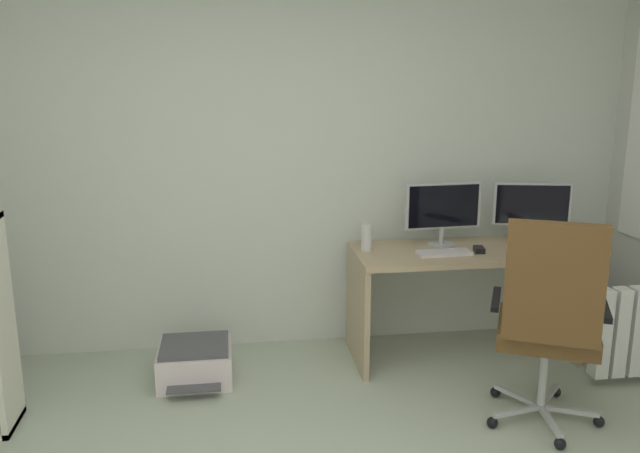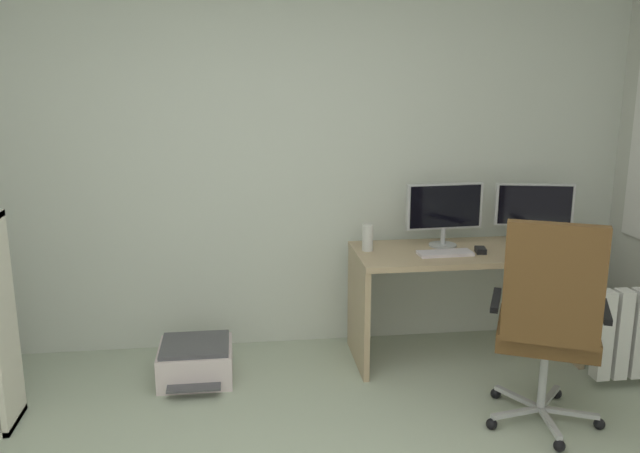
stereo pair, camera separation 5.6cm
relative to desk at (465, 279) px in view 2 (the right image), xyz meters
name	(u,v)px [view 2 (the right image)]	position (x,y,z in m)	size (l,w,h in m)	color
wall_back	(269,163)	(-1.23, 0.44, 0.72)	(4.87, 0.10, 2.50)	silver
desk	(465,279)	(0.00, 0.00, 0.00)	(1.43, 0.62, 0.73)	tan
monitor_main	(444,209)	(-0.12, 0.11, 0.44)	(0.51, 0.18, 0.42)	#B2B5B7
monitor_secondary	(534,208)	(0.49, 0.11, 0.44)	(0.50, 0.18, 0.40)	#B2B5B7
keyboard	(445,253)	(-0.17, -0.09, 0.20)	(0.34, 0.13, 0.02)	silver
computer_mouse	(481,250)	(0.07, -0.08, 0.21)	(0.06, 0.10, 0.03)	black
desktop_speaker	(368,238)	(-0.63, 0.06, 0.28)	(0.07, 0.07, 0.17)	silver
office_chair	(549,318)	(0.10, -0.95, 0.09)	(0.67, 0.70, 1.16)	#B7BABC
printer	(196,361)	(-1.73, -0.11, -0.42)	(0.44, 0.50, 0.23)	silver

